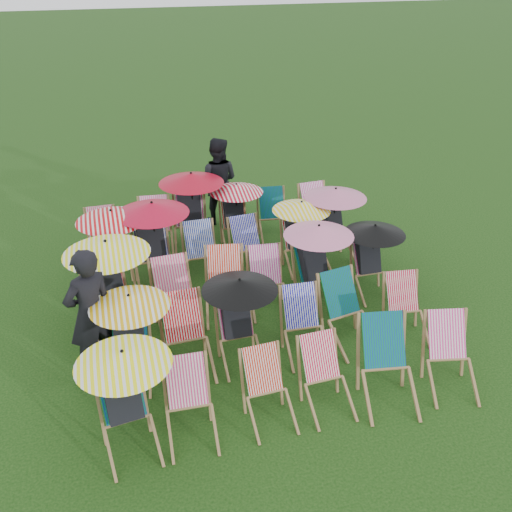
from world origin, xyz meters
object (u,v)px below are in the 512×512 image
object	(u,v)px
person_left	(90,313)
person_rear	(217,181)
deckchair_0	(126,400)
deckchair_29	(319,212)
deckchair_5	(452,357)

from	to	relation	value
person_left	person_rear	bearing A→B (deg)	-149.80
deckchair_0	person_rear	size ratio (longest dim) A/B	0.71
deckchair_0	person_left	distance (m)	1.51
deckchair_0	deckchair_29	xyz separation A→B (m)	(4.01, 4.52, -0.19)
deckchair_0	person_rear	world-z (taller)	person_rear
deckchair_29	person_left	bearing A→B (deg)	-148.25
deckchair_0	deckchair_5	size ratio (longest dim) A/B	1.32
deckchair_5	person_left	distance (m)	4.61
deckchair_0	person_rear	bearing A→B (deg)	60.23
deckchair_5	person_left	world-z (taller)	person_left
deckchair_0	deckchair_5	world-z (taller)	deckchair_0
person_left	person_rear	size ratio (longest dim) A/B	1.03
deckchair_0	deckchair_29	world-z (taller)	deckchair_0
deckchair_29	person_rear	size ratio (longest dim) A/B	0.53
deckchair_0	deckchair_5	bearing A→B (deg)	-9.29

